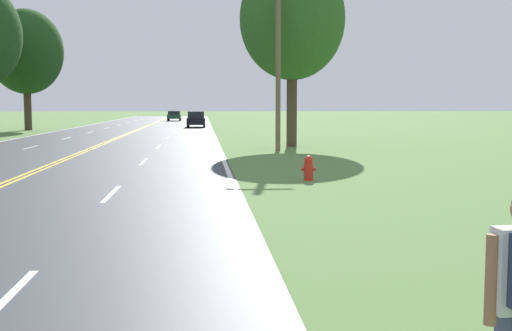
# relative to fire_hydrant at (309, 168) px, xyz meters

# --- Properties ---
(fire_hydrant) EXTENTS (0.43, 0.27, 0.74)m
(fire_hydrant) POSITION_rel_fire_hydrant_xyz_m (0.00, 0.00, 0.00)
(fire_hydrant) COLOR red
(fire_hydrant) RESTS_ON ground
(utility_pole_midground) EXTENTS (1.80, 0.24, 9.55)m
(utility_pole_midground) POSITION_rel_fire_hydrant_xyz_m (0.52, 11.99, 4.56)
(utility_pole_midground) COLOR brown
(utility_pole_midground) RESTS_ON ground
(tree_behind_sign) EXTENTS (6.29, 6.29, 10.35)m
(tree_behind_sign) POSITION_rel_fire_hydrant_xyz_m (-18.08, 38.24, 6.33)
(tree_behind_sign) COLOR #473828
(tree_behind_sign) RESTS_ON ground
(tree_far_back) EXTENTS (5.53, 5.53, 9.88)m
(tree_far_back) POSITION_rel_fire_hydrant_xyz_m (1.64, 15.17, 6.29)
(tree_far_back) COLOR #473828
(tree_far_back) RESTS_ON ground
(car_black_hatchback_mid_near) EXTENTS (1.77, 4.07, 1.55)m
(car_black_hatchback_mid_near) POSITION_rel_fire_hydrant_xyz_m (-3.66, 44.06, 0.44)
(car_black_hatchback_mid_near) COLOR black
(car_black_hatchback_mid_near) RESTS_ON ground
(car_dark_green_hatchback_mid_far) EXTENTS (1.78, 3.94, 1.33)m
(car_dark_green_hatchback_mid_far) POSITION_rel_fire_hydrant_xyz_m (-6.77, 68.18, 0.36)
(car_dark_green_hatchback_mid_far) COLOR black
(car_dark_green_hatchback_mid_far) RESTS_ON ground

